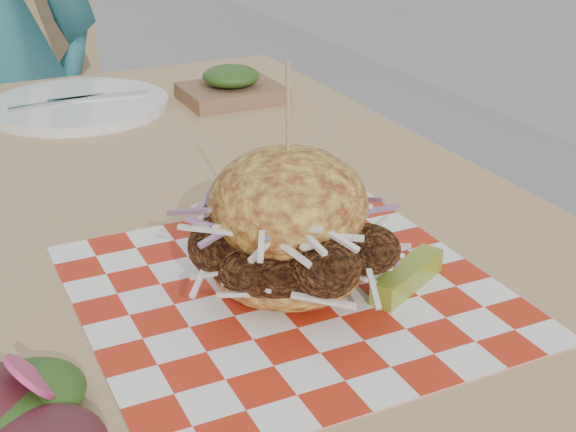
# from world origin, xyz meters

# --- Properties ---
(patio_table) EXTENTS (0.80, 1.20, 0.75)m
(patio_table) POSITION_xyz_m (-0.20, -0.18, 0.67)
(patio_table) COLOR tan
(patio_table) RESTS_ON ground
(patio_chair) EXTENTS (0.51, 0.52, 0.95)m
(patio_chair) POSITION_xyz_m (-0.22, 0.89, 0.55)
(patio_chair) COLOR tan
(patio_chair) RESTS_ON ground
(paper_liner) EXTENTS (0.36, 0.36, 0.00)m
(paper_liner) POSITION_xyz_m (-0.15, -0.42, 0.75)
(paper_liner) COLOR red
(paper_liner) RESTS_ON patio_table
(sandwich) EXTENTS (0.18, 0.18, 0.21)m
(sandwich) POSITION_xyz_m (-0.15, -0.42, 0.81)
(sandwich) COLOR gold
(sandwich) RESTS_ON paper_liner
(pickle_spear) EXTENTS (0.09, 0.06, 0.02)m
(pickle_spear) POSITION_xyz_m (-0.05, -0.46, 0.76)
(pickle_spear) COLOR #8FA12E
(pickle_spear) RESTS_ON paper_liner
(side_salad) EXTENTS (0.14, 0.14, 0.05)m
(side_salad) POSITION_xyz_m (-0.40, -0.52, 0.76)
(side_salad) COLOR #3F1419
(side_salad) RESTS_ON patio_table
(place_setting) EXTENTS (0.27, 0.27, 0.02)m
(place_setting) POSITION_xyz_m (-0.20, 0.22, 0.76)
(place_setting) COLOR white
(place_setting) RESTS_ON patio_table
(kraft_tray) EXTENTS (0.15, 0.12, 0.06)m
(kraft_tray) POSITION_xyz_m (0.03, 0.16, 0.77)
(kraft_tray) COLOR brown
(kraft_tray) RESTS_ON patio_table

